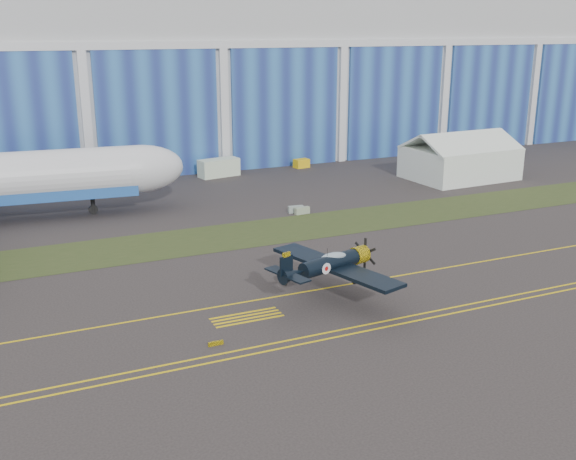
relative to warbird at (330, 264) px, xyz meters
name	(u,v)px	position (x,y,z in m)	size (l,w,h in m)	color
ground	(380,259)	(9.93, 7.52, -3.39)	(260.00, 260.00, 0.00)	#373131
grass_median	(320,225)	(9.93, 21.52, -3.37)	(260.00, 10.00, 0.02)	#475128
hangar	(185,72)	(9.93, 79.30, 11.57)	(220.00, 45.70, 30.00)	silver
taxiway_centreline	(407,274)	(9.93, 2.52, -3.38)	(200.00, 0.20, 0.02)	yellow
edge_line_near	(470,310)	(9.93, -6.98, -3.38)	(80.00, 0.20, 0.02)	yellow
edge_line_far	(462,306)	(9.93, -5.98, -3.38)	(80.00, 0.20, 0.02)	yellow
hold_short_ladder	(247,317)	(-8.07, -0.58, -3.38)	(6.00, 2.40, 0.02)	yellow
guard_board_left	(216,343)	(-12.07, -4.48, -3.22)	(1.20, 0.15, 0.35)	yellow
warbird	(330,264)	(0.00, 0.00, 0.00)	(15.21, 16.88, 4.21)	black
tent	(460,155)	(42.24, 36.22, 0.39)	(16.87, 12.75, 7.56)	white
shipping_container	(219,168)	(7.55, 53.30, -1.97)	(6.56, 2.62, 2.84)	silver
tug	(301,163)	(22.80, 54.22, -2.65)	(2.54, 1.59, 1.48)	yellow
gse_box	(482,147)	(61.12, 53.37, -2.40)	(3.29, 1.75, 1.97)	gray
barrier_a	(302,211)	(10.04, 26.91, -2.94)	(2.00, 0.60, 0.90)	#909F84
barrier_b	(296,209)	(9.56, 27.86, -2.94)	(2.00, 0.60, 0.90)	#8D9D95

